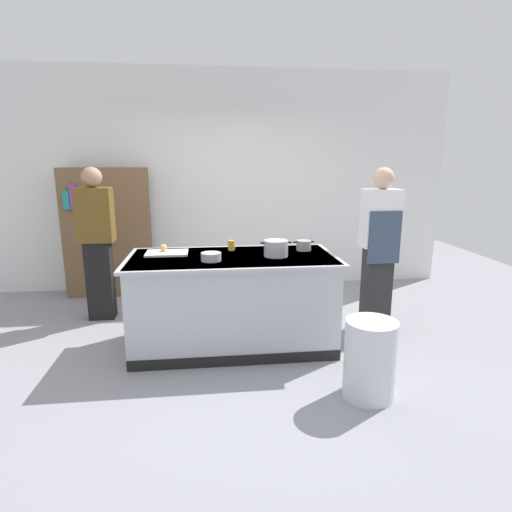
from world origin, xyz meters
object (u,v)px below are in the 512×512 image
(stock_pot, at_px, (276,248))
(onion, at_px, (163,248))
(sauce_pan, at_px, (304,245))
(person_chef, at_px, (379,245))
(person_guest, at_px, (97,241))
(trash_bin, at_px, (370,359))
(mixing_bowl, at_px, (211,257))
(juice_cup, at_px, (231,245))
(bookshelf, at_px, (107,233))

(stock_pot, bearing_deg, onion, 167.06)
(sauce_pan, height_order, person_chef, person_chef)
(person_guest, bearing_deg, trash_bin, 57.64)
(mixing_bowl, distance_m, juice_cup, 0.49)
(sauce_pan, distance_m, bookshelf, 2.80)
(person_guest, bearing_deg, sauce_pan, 78.09)
(mixing_bowl, bearing_deg, trash_bin, -36.85)
(juice_cup, bearing_deg, person_chef, -0.32)
(stock_pot, bearing_deg, mixing_bowl, -169.21)
(juice_cup, bearing_deg, bookshelf, 135.68)
(trash_bin, height_order, person_chef, person_chef)
(onion, relative_size, person_guest, 0.04)
(sauce_pan, xyz_separation_m, juice_cup, (-0.73, 0.09, -0.00))
(onion, bearing_deg, trash_bin, -37.26)
(onion, distance_m, trash_bin, 2.16)
(onion, bearing_deg, mixing_bowl, -38.30)
(sauce_pan, relative_size, juice_cup, 2.14)
(mixing_bowl, relative_size, juice_cup, 1.83)
(stock_pot, bearing_deg, juice_cup, 141.38)
(trash_bin, relative_size, bookshelf, 0.36)
(mixing_bowl, height_order, juice_cup, juice_cup)
(person_guest, bearing_deg, onion, 54.99)
(mixing_bowl, bearing_deg, sauce_pan, 20.35)
(trash_bin, relative_size, person_guest, 0.36)
(onion, bearing_deg, person_chef, 1.75)
(stock_pot, relative_size, bookshelf, 0.17)
(juice_cup, distance_m, bookshelf, 2.18)
(person_guest, xyz_separation_m, bookshelf, (-0.09, 0.90, -0.06))
(mixing_bowl, height_order, trash_bin, mixing_bowl)
(mixing_bowl, distance_m, bookshelf, 2.38)
(sauce_pan, bearing_deg, trash_bin, -78.62)
(stock_pot, bearing_deg, person_chef, 15.26)
(stock_pot, height_order, bookshelf, bookshelf)
(person_guest, relative_size, bookshelf, 1.01)
(onion, relative_size, juice_cup, 0.71)
(trash_bin, bearing_deg, stock_pot, 119.60)
(onion, relative_size, mixing_bowl, 0.39)
(stock_pot, distance_m, juice_cup, 0.52)
(person_chef, distance_m, bookshelf, 3.47)
(bookshelf, bearing_deg, trash_bin, -48.34)
(sauce_pan, bearing_deg, mixing_bowl, -159.65)
(onion, bearing_deg, stock_pot, -12.94)
(trash_bin, relative_size, person_chef, 0.36)
(stock_pot, relative_size, person_chef, 0.17)
(bookshelf, bearing_deg, mixing_bowl, -55.43)
(mixing_bowl, bearing_deg, person_chef, 13.73)
(stock_pot, relative_size, juice_cup, 2.94)
(sauce_pan, height_order, mixing_bowl, sauce_pan)
(juice_cup, relative_size, trash_bin, 0.16)
(sauce_pan, height_order, bookshelf, bookshelf)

